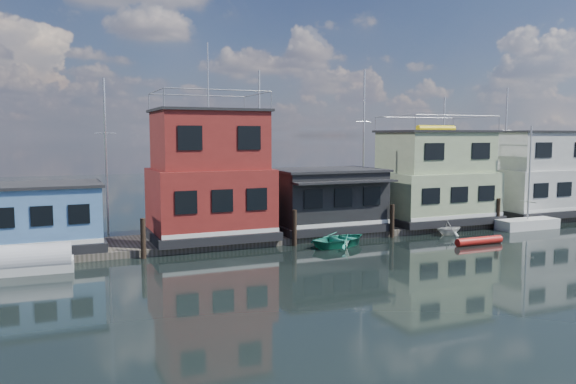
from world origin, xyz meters
name	(u,v)px	position (x,y,z in m)	size (l,w,h in m)	color
ground	(446,273)	(0.00, 0.00, 0.00)	(160.00, 160.00, 0.00)	black
dock	(332,231)	(0.00, 12.00, 0.20)	(48.00, 5.00, 0.40)	#595147
houseboat_blue	(42,217)	(-18.00, 12.00, 2.21)	(6.40, 4.90, 3.66)	black
houseboat_red	(209,178)	(-8.50, 12.00, 4.10)	(7.40, 5.90, 11.86)	black
houseboat_dark	(325,199)	(-0.50, 11.98, 2.42)	(7.40, 6.10, 4.06)	black
houseboat_green	(435,178)	(8.50, 12.00, 3.55)	(8.40, 5.90, 7.03)	black
houseboat_white	(536,175)	(18.50, 12.00, 3.54)	(8.40, 5.90, 6.66)	black
pilings	(347,224)	(-0.33, 9.20, 1.10)	(42.28, 0.28, 2.20)	#2D2116
background_masts	(350,150)	(4.76, 18.00, 5.55)	(36.40, 0.16, 12.00)	silver
day_sailer	(527,223)	(13.86, 8.27, 0.43)	(4.69, 1.63, 7.36)	silver
dinghy_teal	(342,239)	(-1.38, 8.05, 0.40)	(2.76, 3.86, 0.80)	#268C74
tarp_runabout	(33,261)	(-18.45, 8.08, 0.56)	(3.74, 1.66, 1.49)	beige
dinghy_white	(449,228)	(7.02, 8.44, 0.49)	(1.61, 1.87, 0.98)	beige
red_kayak	(479,241)	(6.56, 5.03, 0.25)	(0.49, 0.49, 3.35)	red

